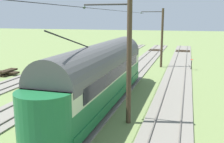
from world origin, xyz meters
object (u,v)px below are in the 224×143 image
Objects in this scene: vintage_streetcar at (100,73)px; catenary_pole_mid_near at (128,60)px; catenary_pole_foreground at (161,37)px; spare_tie_stack at (8,72)px; switch_stand at (191,64)px.

vintage_streetcar is 2.41× the size of catenary_pole_mid_near.
catenary_pole_foreground and catenary_pole_mid_near have the same top height.
catenary_pole_mid_near is 2.97× the size of spare_tie_stack.
vintage_streetcar is 13.94× the size of switch_stand.
spare_tie_stack is (18.92, 8.45, -0.43)m from switch_stand.
catenary_pole_foreground is 18.15m from spare_tie_stack.
catenary_pole_mid_near is (-2.55, 2.70, 1.47)m from vintage_streetcar.
vintage_streetcar is 14.35m from spare_tie_stack.
catenary_pole_foreground is (-2.55, -15.59, 1.47)m from vintage_streetcar.
catenary_pole_foreground is 18.29m from catenary_pole_mid_near.
catenary_pole_foreground is 5.78× the size of switch_stand.
catenary_pole_foreground reaches higher than spare_tie_stack.
catenary_pole_mid_near is at bearing 133.34° from vintage_streetcar.
switch_stand is at bearing -101.82° from catenary_pole_mid_near.
spare_tie_stack is at bearing -26.64° from vintage_streetcar.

